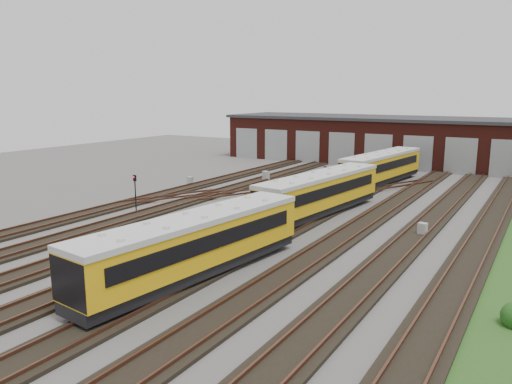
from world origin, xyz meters
The scene contains 13 objects.
ground centered at (0.00, 0.00, 0.00)m, with size 120.00×120.00×0.00m, color #4B4845.
track_network centered at (-0.17, 0.59, 0.11)m, with size 30.40×70.00×0.33m.
maintenance_shed centered at (-0.01, 39.97, 3.20)m, with size 51.00×12.50×6.35m.
metro_train centered at (2.00, 6.80, 1.89)m, with size 4.37×46.92×3.04m.
signal_mast_0 centered at (-10.93, -0.40, 2.02)m, with size 0.24×0.23×3.17m.
signal_mast_1 centered at (0.33, 11.49, 2.06)m, with size 0.28×0.26×3.23m.
signal_mast_2 centered at (-0.01, 6.02, 1.62)m, with size 0.23×0.22×2.51m.
signal_mast_3 centered at (2.96, 13.39, 1.71)m, with size 0.23×0.21×2.67m.
relay_cabinet_0 centered at (-15.00, 11.64, 0.48)m, with size 0.57×0.48×0.96m, color #A5A7AA.
relay_cabinet_1 centered at (-9.56, 18.18, 0.55)m, with size 0.66×0.55×1.10m, color #A5A7AA.
relay_cabinet_2 centered at (-1.58, 9.42, 0.50)m, with size 0.60×0.50×1.00m, color #A5A7AA.
relay_cabinet_3 centered at (-1.11, 16.10, 0.46)m, with size 0.55×0.46×0.92m, color #A5A7AA.
relay_cabinet_4 centered at (10.37, 4.99, 0.46)m, with size 0.56×0.46×0.93m, color #A5A7AA.
Camera 1 is at (17.59, -28.94, 9.62)m, focal length 35.00 mm.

